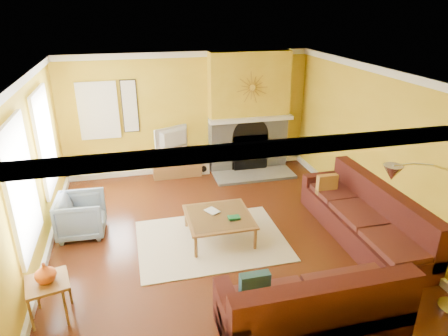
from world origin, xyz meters
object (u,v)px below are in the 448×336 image
object	(u,v)px
armchair	(81,216)
side_table	(51,299)
sectional_sofa	(306,234)
media_console	(176,163)
coffee_table	(219,226)
arc_lamp	(430,246)

from	to	relation	value
armchair	side_table	distance (m)	1.96
sectional_sofa	media_console	bearing A→B (deg)	111.43
sectional_sofa	armchair	distance (m)	3.70
media_console	side_table	world-z (taller)	media_console
media_console	side_table	bearing A→B (deg)	-117.35
armchair	side_table	world-z (taller)	armchair
coffee_table	side_table	world-z (taller)	side_table
side_table	sectional_sofa	bearing A→B (deg)	5.89
sectional_sofa	media_console	distance (m)	4.00
coffee_table	armchair	xyz separation A→B (m)	(-2.21, 0.67, 0.14)
media_console	side_table	xyz separation A→B (m)	(-2.11, -4.08, -0.03)
sectional_sofa	arc_lamp	world-z (taller)	arc_lamp
sectional_sofa	side_table	xyz separation A→B (m)	(-3.57, -0.37, -0.18)
media_console	arc_lamp	world-z (taller)	arc_lamp
media_console	side_table	distance (m)	4.60
armchair	media_console	bearing A→B (deg)	-38.86
sectional_sofa	armchair	xyz separation A→B (m)	(-3.35, 1.58, -0.10)
coffee_table	side_table	distance (m)	2.75
sectional_sofa	coffee_table	world-z (taller)	sectional_sofa
side_table	media_console	bearing A→B (deg)	62.65
media_console	sectional_sofa	bearing A→B (deg)	-68.57
media_console	armchair	xyz separation A→B (m)	(-1.89, -2.14, 0.05)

